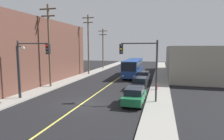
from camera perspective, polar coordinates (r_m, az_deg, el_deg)
ground_plane at (r=19.43m, az=-8.60°, el=-9.65°), size 120.00×120.00×0.00m
sidewalk_left at (r=31.29m, az=-13.63°, el=-3.40°), size 2.50×90.00×0.15m
sidewalk_right at (r=27.64m, az=14.02°, el=-4.72°), size 2.50×90.00×0.15m
lane_stripe_center at (r=33.40m, az=1.57°, el=-2.70°), size 0.16×60.00×0.01m
building_left_brick at (r=32.92m, az=-24.94°, el=4.90°), size 10.00×23.77×9.56m
building_right_warehouse at (r=41.57m, az=24.39°, el=2.49°), size 12.00×24.27×5.69m
city_bus at (r=36.59m, az=6.33°, el=0.94°), size 2.79×12.20×3.20m
parked_car_green at (r=18.83m, az=6.72°, el=-7.49°), size 1.90×4.44×1.62m
parked_car_black at (r=25.26m, az=8.28°, el=-3.88°), size 1.83×4.40×1.62m
parked_car_silver at (r=31.49m, az=9.34°, el=-1.82°), size 1.83×4.40×1.62m
utility_pole_near at (r=27.31m, az=-18.18°, el=7.81°), size 2.40×0.28×10.94m
utility_pole_mid at (r=38.90m, az=-7.05°, el=8.23°), size 2.40×0.28×11.72m
utility_pole_far at (r=49.58m, az=-2.71°, el=6.95°), size 2.40×0.28×10.09m
traffic_signal_left_corner at (r=21.12m, az=-22.86°, el=3.08°), size 3.75×0.48×6.00m
traffic_signal_right_corner at (r=19.05m, az=8.55°, el=3.19°), size 3.75×0.48×6.00m
street_lamp_left at (r=22.01m, az=-25.79°, el=1.59°), size 0.98×0.40×5.50m
fire_hydrant at (r=24.98m, az=13.06°, el=-4.71°), size 0.44×0.26×0.84m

